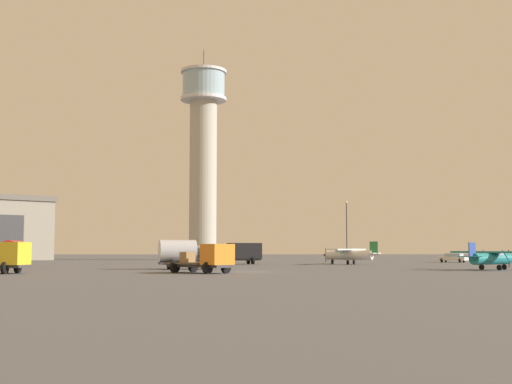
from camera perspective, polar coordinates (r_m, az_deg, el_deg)
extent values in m
plane|color=#545456|center=(62.07, -0.56, -6.68)|extent=(400.00, 400.00, 0.00)
cylinder|color=#B2AD9E|center=(130.59, -4.45, 1.04)|extent=(5.19, 5.19, 30.55)
cylinder|color=silver|center=(133.07, -4.41, 7.73)|extent=(8.84, 8.84, 0.60)
cylinder|color=#99B7C6|center=(133.68, -4.40, 8.87)|extent=(8.13, 8.13, 4.82)
cylinder|color=silver|center=(134.33, -4.39, 9.97)|extent=(8.84, 8.84, 0.50)
cylinder|color=#38383D|center=(134.92, -4.38, 10.89)|extent=(0.16, 0.16, 4.00)
cylinder|color=white|center=(92.51, 7.81, -5.24)|extent=(6.10, 4.43, 1.27)
cone|color=#38383D|center=(93.83, 5.84, -5.25)|extent=(1.25, 1.24, 0.89)
cube|color=#38383D|center=(93.83, 5.84, -5.25)|extent=(0.11, 0.12, 1.94)
cube|color=white|center=(92.62, 7.62, -4.78)|extent=(6.67, 9.52, 0.20)
cylinder|color=#287A42|center=(94.15, 7.99, -5.03)|extent=(0.60, 0.90, 1.39)
cylinder|color=#287A42|center=(91.11, 7.25, -5.05)|extent=(0.60, 0.90, 1.39)
cube|color=#99B7C6|center=(92.97, 7.10, -5.03)|extent=(1.49, 1.45, 0.72)
cone|color=white|center=(91.31, 9.82, -5.15)|extent=(1.72, 1.56, 0.95)
cube|color=#287A42|center=(91.31, 9.81, -4.64)|extent=(1.02, 0.69, 1.74)
cube|color=white|center=(91.31, 9.82, -5.06)|extent=(2.39, 3.10, 0.10)
cylinder|color=black|center=(93.45, 6.40, -5.82)|extent=(0.47, 0.61, 0.61)
cylinder|color=black|center=(93.50, 8.18, -5.80)|extent=(0.47, 0.61, 0.61)
cylinder|color=black|center=(91.41, 7.67, -5.83)|extent=(0.47, 0.61, 0.61)
cylinder|color=teal|center=(70.81, 19.05, -5.29)|extent=(5.27, 4.12, 1.12)
cone|color=#38383D|center=(73.34, 20.37, -5.23)|extent=(1.11, 1.11, 0.78)
cube|color=#38383D|center=(73.34, 20.37, -5.23)|extent=(0.10, 0.10, 1.71)
cube|color=teal|center=(71.03, 19.15, -4.77)|extent=(6.24, 8.19, 0.18)
cylinder|color=#2847A8|center=(70.24, 20.14, -5.04)|extent=(0.56, 0.77, 1.22)
cylinder|color=#2847A8|center=(71.85, 18.20, -5.08)|extent=(0.56, 0.77, 1.22)
cube|color=#99B7C6|center=(71.71, 19.52, -5.03)|extent=(1.32, 1.30, 0.63)
cone|color=teal|center=(68.32, 17.62, -5.28)|extent=(1.52, 1.41, 0.84)
cube|color=#2847A8|center=(68.32, 17.60, -4.68)|extent=(0.88, 0.65, 1.53)
cube|color=teal|center=(68.32, 17.61, -5.17)|extent=(2.20, 2.69, 0.09)
cylinder|color=black|center=(72.63, 20.02, -5.90)|extent=(0.43, 0.53, 0.54)
cylinder|color=black|center=(70.13, 19.66, -5.96)|extent=(0.43, 0.53, 0.54)
cylinder|color=black|center=(71.24, 18.32, -5.98)|extent=(0.43, 0.53, 0.54)
cube|color=#38383D|center=(70.05, -5.83, -5.93)|extent=(5.81, 3.09, 0.24)
cube|color=#B7BABF|center=(70.40, -4.22, -5.17)|extent=(2.04, 2.65, 1.65)
cube|color=#99B7C6|center=(70.54, -3.65, -4.91)|extent=(0.53, 1.97, 0.82)
cylinder|color=#B7BABF|center=(69.89, -6.57, -4.91)|extent=(4.09, 3.02, 2.24)
cylinder|color=black|center=(71.44, -4.44, -6.02)|extent=(0.49, 1.04, 1.00)
cylinder|color=black|center=(69.36, -4.10, -6.05)|extent=(0.49, 1.04, 1.00)
cylinder|color=black|center=(70.84, -7.31, -6.00)|extent=(0.49, 1.04, 1.00)
cylinder|color=black|center=(68.74, -7.05, -6.04)|extent=(0.49, 1.04, 1.00)
cube|color=#38383D|center=(82.62, -19.82, -5.50)|extent=(2.05, 6.15, 0.24)
cube|color=red|center=(80.51, -20.28, -4.81)|extent=(2.54, 1.73, 1.71)
cube|color=#99B7C6|center=(79.74, -20.45, -4.57)|extent=(2.16, 0.09, 0.86)
cylinder|color=red|center=(83.57, -19.59, -4.62)|extent=(2.31, 4.13, 2.30)
cylinder|color=black|center=(80.23, -19.51, -5.62)|extent=(1.00, 0.28, 1.00)
cylinder|color=black|center=(84.06, -18.70, -5.59)|extent=(1.00, 0.28, 1.00)
cylinder|color=black|center=(84.73, -20.19, -5.54)|extent=(1.00, 0.28, 1.00)
cube|color=gold|center=(61.22, -20.36, -4.83)|extent=(4.21, 3.11, 1.89)
cylinder|color=black|center=(59.90, -20.25, -5.98)|extent=(0.45, 1.03, 1.00)
cylinder|color=black|center=(61.87, -19.27, -5.96)|extent=(0.45, 1.03, 1.00)
cube|color=#38383D|center=(59.00, -4.80, -6.16)|extent=(5.83, 5.81, 0.24)
cube|color=orange|center=(57.34, -3.24, -5.22)|extent=(2.93, 2.94, 1.74)
cube|color=#99B7C6|center=(56.75, -2.65, -4.88)|extent=(1.48, 1.49, 0.87)
cube|color=brown|center=(59.76, -5.47, -5.95)|extent=(4.69, 4.69, 0.16)
cube|color=#997547|center=(60.07, -5.74, -5.43)|extent=(1.41, 1.41, 0.90)
cylinder|color=black|center=(58.16, -2.53, -6.31)|extent=(0.90, 0.90, 1.00)
cylinder|color=black|center=(56.66, -4.07, -6.34)|extent=(0.90, 0.90, 1.00)
cylinder|color=black|center=(61.13, -5.27, -6.22)|extent=(0.90, 0.90, 1.00)
cylinder|color=black|center=(59.70, -6.80, -6.24)|extent=(0.90, 0.90, 1.00)
cube|color=#38383D|center=(92.98, -1.61, -5.66)|extent=(6.74, 3.50, 0.24)
cube|color=black|center=(92.34, -3.00, -4.98)|extent=(2.36, 2.71, 1.95)
cube|color=#99B7C6|center=(92.13, -3.51, -4.74)|extent=(0.60, 1.92, 0.98)
cube|color=black|center=(93.27, -0.98, -4.94)|extent=(4.82, 3.39, 2.13)
cylinder|color=black|center=(91.37, -2.80, -5.75)|extent=(0.53, 1.04, 1.00)
cylinder|color=black|center=(93.38, -3.13, -5.73)|extent=(0.53, 1.04, 1.00)
cylinder|color=black|center=(92.55, -0.27, -5.74)|extent=(0.53, 1.04, 1.00)
cylinder|color=black|center=(94.53, -0.65, -5.72)|extent=(0.53, 1.04, 1.00)
cube|color=white|center=(109.06, 16.10, -5.36)|extent=(4.43, 4.15, 0.55)
cube|color=#99B7C6|center=(108.97, 16.20, -5.08)|extent=(2.87, 2.77, 0.50)
cylinder|color=black|center=(108.87, 15.25, -5.53)|extent=(0.55, 0.60, 0.64)
cylinder|color=black|center=(110.35, 15.57, -5.51)|extent=(0.55, 0.60, 0.64)
cylinder|color=black|center=(107.78, 16.65, -5.50)|extent=(0.55, 0.60, 0.64)
cylinder|color=black|center=(109.28, 16.96, -5.48)|extent=(0.55, 0.60, 0.64)
cylinder|color=#38383D|center=(118.15, 7.59, -3.34)|extent=(0.18, 0.18, 9.87)
sphere|color=#F9E5B2|center=(118.39, 7.56, -0.85)|extent=(0.44, 0.44, 0.44)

